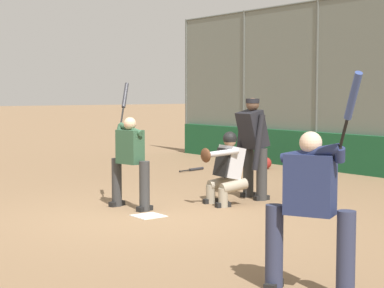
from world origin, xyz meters
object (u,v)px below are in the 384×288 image
(fielding_glove_on_dirt, at_px, (301,183))
(spare_bat_near_backstop, at_px, (194,169))
(umpire_home, at_px, (253,145))
(equipment_bag_dugout_side, at_px, (253,161))
(batter_at_plate, at_px, (130,159))
(catcher_behind_plate, at_px, (226,167))
(batter_on_deck, at_px, (311,207))

(fielding_glove_on_dirt, bearing_deg, spare_bat_near_backstop, 3.32)
(umpire_home, distance_m, fielding_glove_on_dirt, 2.15)
(umpire_home, xyz_separation_m, spare_bat_near_backstop, (3.91, -1.67, -0.94))
(fielding_glove_on_dirt, xyz_separation_m, equipment_bag_dugout_side, (2.98, -1.41, 0.09))
(equipment_bag_dugout_side, bearing_deg, batter_at_plate, 118.99)
(fielding_glove_on_dirt, relative_size, equipment_bag_dugout_side, 0.28)
(catcher_behind_plate, bearing_deg, batter_on_deck, 158.67)
(batter_on_deck, bearing_deg, catcher_behind_plate, 123.24)
(catcher_behind_plate, height_order, spare_bat_near_backstop, catcher_behind_plate)
(umpire_home, bearing_deg, equipment_bag_dugout_side, -34.68)
(catcher_behind_plate, distance_m, umpire_home, 0.85)
(batter_on_deck, height_order, spare_bat_near_backstop, batter_on_deck)
(batter_on_deck, xyz_separation_m, fielding_glove_on_dirt, (4.95, -5.14, -0.78))
(spare_bat_near_backstop, relative_size, fielding_glove_on_dirt, 2.59)
(catcher_behind_plate, xyz_separation_m, umpire_home, (0.17, -0.77, 0.33))
(equipment_bag_dugout_side, bearing_deg, spare_bat_near_backstop, 77.49)
(batter_at_plate, relative_size, fielding_glove_on_dirt, 6.25)
(equipment_bag_dugout_side, bearing_deg, fielding_glove_on_dirt, 154.65)
(spare_bat_near_backstop, height_order, fielding_glove_on_dirt, fielding_glove_on_dirt)
(batter_at_plate, distance_m, fielding_glove_on_dirt, 4.18)
(equipment_bag_dugout_side, bearing_deg, catcher_behind_plate, 132.64)
(batter_at_plate, xyz_separation_m, batter_on_deck, (-4.87, 1.03, 0.02))
(batter_at_plate, relative_size, spare_bat_near_backstop, 2.42)
(batter_at_plate, relative_size, catcher_behind_plate, 1.67)
(spare_bat_near_backstop, xyz_separation_m, equipment_bag_dugout_side, (-0.36, -1.61, 0.12))
(batter_at_plate, xyz_separation_m, catcher_behind_plate, (-0.66, -1.49, -0.17))
(batter_on_deck, bearing_deg, equipment_bag_dugout_side, 114.50)
(umpire_home, distance_m, spare_bat_near_backstop, 4.35)
(catcher_behind_plate, height_order, batter_on_deck, batter_on_deck)
(umpire_home, bearing_deg, catcher_behind_plate, 110.35)
(catcher_behind_plate, bearing_deg, fielding_glove_on_dirt, -64.85)
(spare_bat_near_backstop, bearing_deg, catcher_behind_plate, -132.88)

